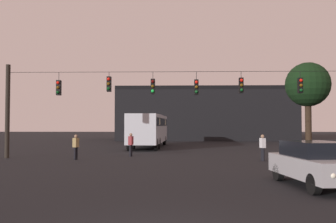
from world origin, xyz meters
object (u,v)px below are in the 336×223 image
(pedestrian_crossing_left, at_px, (76,146))
(tree_left_silhouette, at_px, (308,85))
(car_near_right, at_px, (316,163))
(pedestrian_crossing_center, at_px, (263,146))
(city_bus, at_px, (149,127))
(pedestrian_crossing_right, at_px, (131,143))

(pedestrian_crossing_left, bearing_deg, tree_left_silhouette, 31.99)
(car_near_right, distance_m, tree_left_silhouette, 22.26)
(pedestrian_crossing_left, bearing_deg, pedestrian_crossing_center, -2.28)
(city_bus, relative_size, pedestrian_crossing_center, 7.27)
(car_near_right, bearing_deg, pedestrian_crossing_right, 123.46)
(car_near_right, xyz_separation_m, tree_left_silhouette, (6.88, 20.61, 4.83))
(pedestrian_crossing_left, height_order, tree_left_silhouette, tree_left_silhouette)
(pedestrian_crossing_right, distance_m, tree_left_silhouette, 17.77)
(city_bus, relative_size, pedestrian_crossing_right, 7.18)
(car_near_right, bearing_deg, tree_left_silhouette, 71.55)
(tree_left_silhouette, bearing_deg, pedestrian_crossing_center, -119.94)
(pedestrian_crossing_center, bearing_deg, pedestrian_crossing_left, 177.72)
(pedestrian_crossing_center, bearing_deg, city_bus, 121.28)
(city_bus, bearing_deg, pedestrian_crossing_left, -105.88)
(car_near_right, distance_m, pedestrian_crossing_left, 14.45)
(city_bus, xyz_separation_m, tree_left_silhouette, (14.29, -1.06, 3.76))
(pedestrian_crossing_center, xyz_separation_m, tree_left_silhouette, (6.64, 11.53, 4.78))
(city_bus, relative_size, car_near_right, 2.48)
(pedestrian_crossing_left, xyz_separation_m, pedestrian_crossing_right, (3.03, 2.32, 0.02))
(pedestrian_crossing_left, bearing_deg, car_near_right, -41.25)
(pedestrian_crossing_center, height_order, tree_left_silhouette, tree_left_silhouette)
(pedestrian_crossing_left, height_order, pedestrian_crossing_center, pedestrian_crossing_center)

